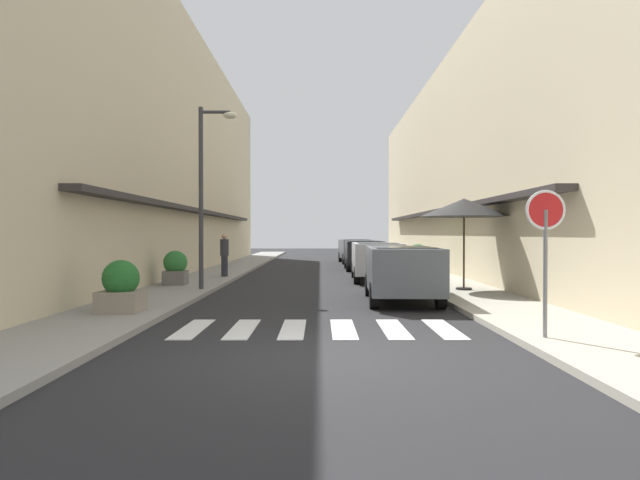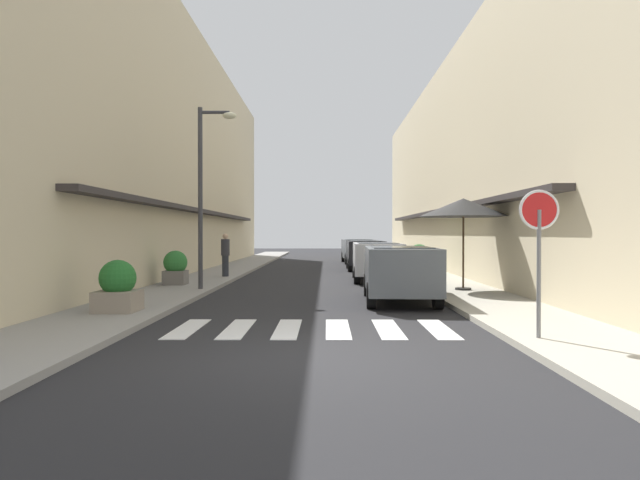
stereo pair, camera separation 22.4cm
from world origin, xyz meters
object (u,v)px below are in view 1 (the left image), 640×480
planter_midblock (176,267)px  parked_car_near (402,267)px  cafe_umbrella (465,208)px  planter_corner (122,288)px  parked_car_mid (377,257)px  round_street_sign (546,225)px  pedestrian_walking_near (225,254)px  parked_car_far (364,252)px  street_lamp (208,178)px  planter_far (419,261)px  parked_car_distant (356,248)px

planter_midblock → parked_car_near: bearing=-28.0°
cafe_umbrella → planter_midblock: cafe_umbrella is taller
cafe_umbrella → planter_corner: bearing=-151.3°
parked_car_mid → cafe_umbrella: 5.30m
round_street_sign → parked_car_near: bearing=105.0°
pedestrian_walking_near → parked_car_near: bearing=-58.9°
parked_car_mid → parked_car_far: same height
street_lamp → planter_corner: (-0.86, -4.94, -2.86)m
planter_far → pedestrian_walking_near: 7.85m
planter_far → parked_car_near: bearing=-103.0°
parked_car_far → street_lamp: 12.25m
parked_car_distant → pedestrian_walking_near: bearing=-115.9°
planter_midblock → planter_far: (8.82, 4.32, -0.01)m
parked_car_far → parked_car_near: bearing=-90.0°
pedestrian_walking_near → cafe_umbrella: bearing=-40.7°
cafe_umbrella → parked_car_near: bearing=-136.6°
parked_car_near → round_street_sign: round_street_sign is taller
parked_car_distant → parked_car_far: bearing=-90.0°
parked_car_far → parked_car_distant: same height
parked_car_near → parked_car_far: (0.00, 12.85, -0.00)m
planter_far → street_lamp: bearing=-142.4°
parked_car_distant → pedestrian_walking_near: 13.59m
cafe_umbrella → planter_far: size_ratio=2.18×
parked_car_far → planter_far: bearing=-68.9°
parked_car_mid → parked_car_far: size_ratio=1.14×
parked_car_distant → planter_far: (1.86, -11.42, -0.24)m
round_street_sign → street_lamp: (-7.11, 7.90, 1.55)m
planter_midblock → planter_far: planter_far is taller
planter_far → round_street_sign: bearing=-91.5°
round_street_sign → cafe_umbrella: bearing=84.9°
round_street_sign → cafe_umbrella: cafe_umbrella is taller
parked_car_mid → planter_far: size_ratio=3.56×
parked_car_far → planter_midblock: parked_car_far is taller
parked_car_near → planter_corner: parked_car_near is taller
parked_car_near → planter_midblock: (-6.96, 3.71, -0.23)m
street_lamp → planter_midblock: bearing=133.3°
parked_car_near → round_street_sign: bearing=-75.0°
round_street_sign → pedestrian_walking_near: (-7.44, 12.86, -0.94)m
parked_car_mid → street_lamp: street_lamp is taller
street_lamp → pedestrian_walking_near: 5.55m
parked_car_near → planter_midblock: size_ratio=3.78×
parked_car_distant → planter_corner: size_ratio=4.04×
parked_car_near → planter_corner: (-6.47, -2.67, -0.28)m
round_street_sign → planter_far: bearing=88.5°
round_street_sign → street_lamp: size_ratio=0.43×
planter_far → pedestrian_walking_near: bearing=-174.2°
parked_car_near → planter_far: size_ratio=3.38×
parked_car_distant → planter_far: bearing=-80.8°
parked_car_far → pedestrian_walking_near: size_ratio=2.31×
planter_corner → parked_car_mid: bearing=55.1°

